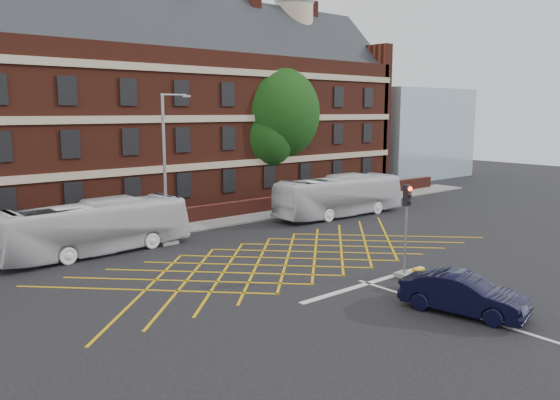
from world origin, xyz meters
TOP-DOWN VIEW (x-y plane):
  - ground at (0.00, 0.00)m, footprint 120.00×120.00m
  - victorian_building at (0.25, 22.00)m, footprint 51.00×12.17m
  - boundary_wall at (0.00, 13.00)m, footprint 56.00×0.50m
  - far_pavement at (0.00, 12.00)m, footprint 60.00×3.00m
  - glass_block at (34.00, 21.00)m, footprint 14.00×10.00m
  - box_junction_hatching at (0.00, 2.00)m, footprint 8.22×8.22m
  - stop_line at (0.00, -3.50)m, footprint 8.00×0.30m
  - centre_line at (0.00, -10.00)m, footprint 0.15×14.00m
  - bus_left at (-7.21, 9.28)m, footprint 10.36×2.90m
  - bus_right at (10.43, 8.34)m, footprint 10.71×3.06m
  - car_navy at (-0.01, -8.17)m, footprint 2.64×4.86m
  - car_maroon at (1.27, -7.65)m, footprint 2.26×3.95m
  - deciduous_tree at (11.90, 18.30)m, footprint 8.73×8.73m
  - traffic_light_near at (2.03, -3.91)m, footprint 0.70×0.70m
  - street_lamp at (-3.19, 8.86)m, footprint 2.25×1.00m
  - utility_cabinet at (1.20, -5.27)m, footprint 0.44×0.36m

SIDE VIEW (x-z plane):
  - ground at x=0.00m, z-range 0.00..0.00m
  - box_junction_hatching at x=0.00m, z-range 0.00..0.02m
  - stop_line at x=0.00m, z-range 0.00..0.02m
  - centre_line at x=0.00m, z-range 0.00..0.02m
  - far_pavement at x=0.00m, z-range 0.00..0.12m
  - utility_cabinet at x=1.20m, z-range 0.00..0.86m
  - boundary_wall at x=0.00m, z-range 0.00..1.10m
  - car_maroon at x=1.27m, z-range 0.00..1.27m
  - car_navy at x=-0.01m, z-range 0.00..1.52m
  - bus_left at x=-7.21m, z-range 0.00..2.86m
  - bus_right at x=10.43m, z-range 0.00..2.95m
  - traffic_light_near at x=2.03m, z-range -0.37..3.90m
  - street_lamp at x=-3.19m, z-range -1.36..7.14m
  - glass_block at x=34.00m, z-range 0.00..10.00m
  - deciduous_tree at x=11.90m, z-range 0.90..12.64m
  - victorian_building at x=0.25m, z-range -2.36..18.04m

